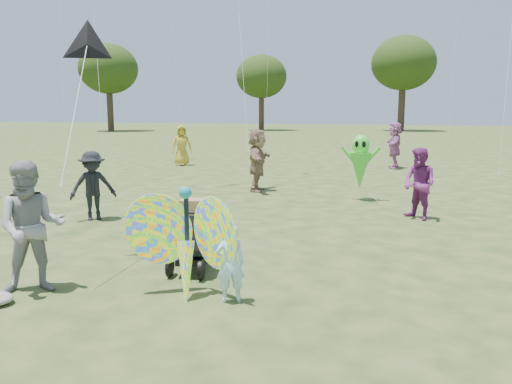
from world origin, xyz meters
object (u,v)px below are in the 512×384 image
crowd_j (395,145)px  butterfly_kite (186,244)px  jogging_stroller (196,230)px  child_girl (230,263)px  alien_kite (360,164)px  adult_man (32,227)px  crowd_g (182,145)px  crowd_e (419,184)px  crowd_b (93,186)px  crowd_d (257,160)px

crowd_j → butterfly_kite: crowd_j is taller
jogging_stroller → butterfly_kite: 1.08m
child_girl → alien_kite: size_ratio=0.57×
adult_man → crowd_g: same height
adult_man → jogging_stroller: bearing=7.2°
crowd_g → butterfly_kite: 15.60m
child_girl → jogging_stroller: jogging_stroller is taller
child_girl → crowd_e: bearing=-140.7°
crowd_g → crowd_j: (8.83, 1.49, 0.08)m
child_girl → crowd_b: bearing=-67.5°
child_girl → butterfly_kite: butterfly_kite is taller
crowd_b → crowd_d: size_ratio=0.81×
crowd_e → crowd_j: (-0.64, 10.05, 0.16)m
crowd_b → crowd_j: bearing=23.4°
jogging_stroller → crowd_g: bearing=106.1°
crowd_b → crowd_d: 5.31m
jogging_stroller → butterfly_kite: size_ratio=0.63×
crowd_d → butterfly_kite: crowd_d is taller
adult_man → crowd_e: adult_man is taller
crowd_b → butterfly_kite: bearing=-83.3°
crowd_d → crowd_e: size_ratio=1.17×
crowd_d → crowd_g: size_ratio=1.06×
jogging_stroller → crowd_d: bearing=89.8°
crowd_d → jogging_stroller: (1.15, -7.37, -0.30)m
crowd_d → jogging_stroller: size_ratio=1.68×
crowd_b → jogging_stroller: size_ratio=1.37×
child_girl → adult_man: size_ratio=0.57×
crowd_e → jogging_stroller: size_ratio=1.44×
crowd_j → butterfly_kite: size_ratio=1.09×
child_girl → crowd_d: (-2.04, 8.42, 0.42)m
crowd_d → crowd_e: bearing=-127.7°
crowd_e → jogging_stroller: crowd_e is taller
crowd_b → crowd_e: 7.07m
jogging_stroller → crowd_j: bearing=70.7°
adult_man → crowd_d: 8.81m
crowd_b → crowd_g: 10.89m
crowd_g → crowd_j: bearing=-17.3°
jogging_stroller → alien_kite: alien_kite is taller
jogging_stroller → child_girl: bearing=-58.4°
crowd_d → alien_kite: (3.02, -0.76, 0.05)m
crowd_g → jogging_stroller: bearing=-91.7°
adult_man → crowd_j: crowd_j is taller
crowd_j → crowd_g: bearing=-84.4°
crowd_g → alien_kite: size_ratio=0.99×
crowd_b → crowd_g: (-2.69, 10.55, 0.12)m
crowd_b → jogging_stroller: bearing=-76.3°
butterfly_kite → crowd_d: bearing=99.8°
crowd_b → butterfly_kite: (3.80, -3.64, -0.05)m
crowd_j → butterfly_kite: (-2.35, -15.68, -0.25)m
child_girl → crowd_j: 15.80m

